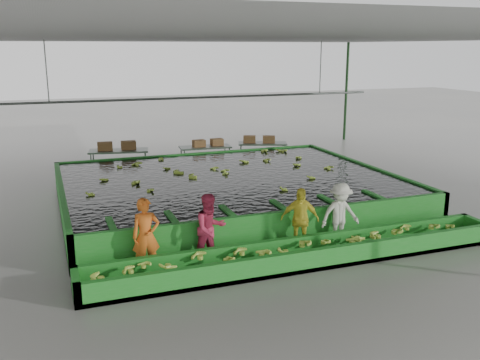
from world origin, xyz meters
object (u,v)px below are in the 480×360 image
object	(u,v)px
worker_a	(146,236)
box_stack_left	(117,150)
worker_c	(300,219)
worker_d	(340,214)
box_stack_mid	(208,146)
packing_table_left	(119,163)
packing_table_right	(262,153)
sorting_trough	(303,254)
flotation_tank	(229,190)
box_stack_right	(259,143)
packing_table_mid	(205,158)
worker_b	(210,229)

from	to	relation	value
worker_a	box_stack_left	size ratio (longest dim) A/B	1.17
worker_c	box_stack_left	bearing A→B (deg)	131.17
worker_a	worker_d	xyz separation A→B (m)	(4.78, 0.00, -0.05)
box_stack_left	box_stack_mid	xyz separation A→B (m)	(3.58, -0.04, -0.08)
packing_table_left	worker_c	bearing A→B (deg)	-72.43
worker_c	packing_table_right	distance (m)	9.80
worker_c	worker_d	size ratio (longest dim) A/B	0.99
worker_c	sorting_trough	bearing A→B (deg)	-86.61
flotation_tank	packing_table_left	size ratio (longest dim) A/B	4.56
box_stack_left	box_stack_right	xyz separation A→B (m)	(5.82, 0.02, -0.09)
packing_table_mid	box_stack_right	xyz separation A→B (m)	(2.37, 0.10, 0.45)
worker_b	box_stack_right	bearing A→B (deg)	47.95
worker_c	packing_table_right	size ratio (longest dim) A/B	0.78
worker_a	packing_table_mid	xyz separation A→B (m)	(4.14, 9.30, -0.37)
worker_b	worker_d	distance (m)	3.33
packing_table_left	box_stack_left	bearing A→B (deg)	124.69
packing_table_mid	box_stack_left	size ratio (longest dim) A/B	1.43
worker_d	packing_table_right	xyz separation A→B (m)	(1.86, 9.34, -0.33)
box_stack_mid	box_stack_right	distance (m)	2.24
packing_table_mid	box_stack_left	xyz separation A→B (m)	(-3.45, 0.07, 0.54)
worker_a	packing_table_left	xyz separation A→B (m)	(0.73, 9.30, -0.33)
worker_a	packing_table_right	size ratio (longest dim) A/B	0.83
worker_c	box_stack_right	distance (m)	9.81
sorting_trough	packing_table_right	xyz separation A→B (m)	(3.25, 10.14, 0.20)
worker_a	box_stack_left	bearing A→B (deg)	85.71
sorting_trough	packing_table_mid	distance (m)	10.13
sorting_trough	box_stack_mid	distance (m)	10.19
box_stack_mid	packing_table_left	bearing A→B (deg)	-179.54
flotation_tank	box_stack_left	bearing A→B (deg)	118.05
packing_table_mid	packing_table_right	world-z (taller)	packing_table_mid
packing_table_left	sorting_trough	bearing A→B (deg)	-75.28
worker_b	packing_table_left	size ratio (longest dim) A/B	0.74
flotation_tank	packing_table_mid	bearing A→B (deg)	81.47
packing_table_right	worker_c	bearing A→B (deg)	-107.56
worker_a	worker_c	bearing A→B (deg)	-0.13
box_stack_left	box_stack_right	world-z (taller)	box_stack_left
flotation_tank	box_stack_right	world-z (taller)	box_stack_right
packing_table_right	packing_table_mid	bearing A→B (deg)	-179.08
flotation_tank	sorting_trough	bearing A→B (deg)	-90.00
worker_a	packing_table_mid	bearing A→B (deg)	65.89
box_stack_right	box_stack_mid	bearing A→B (deg)	-178.27
flotation_tank	worker_b	size ratio (longest dim) A/B	6.17
box_stack_mid	box_stack_left	bearing A→B (deg)	179.30
sorting_trough	worker_d	bearing A→B (deg)	29.88
box_stack_right	sorting_trough	bearing A→B (deg)	-107.01
worker_b	box_stack_mid	xyz separation A→B (m)	(2.82, 9.33, 0.11)
packing_table_right	box_stack_left	distance (m)	5.98
worker_b	packing_table_right	world-z (taller)	worker_b
packing_table_left	box_stack_left	size ratio (longest dim) A/B	1.55
worker_b	box_stack_left	size ratio (longest dim) A/B	1.15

